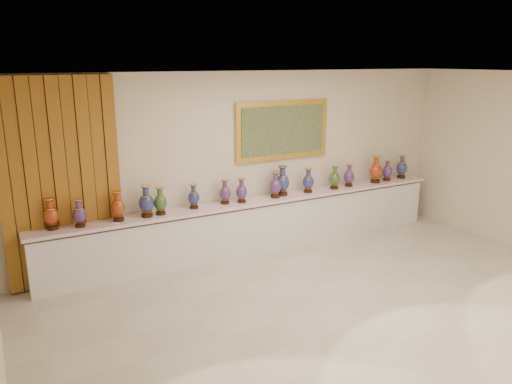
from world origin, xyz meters
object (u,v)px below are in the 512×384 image
at_px(vase_2, 118,208).
at_px(counter, 257,225).
at_px(vase_0, 51,215).
at_px(vase_1, 79,214).

bearing_deg(vase_2, counter, 1.25).
bearing_deg(counter, vase_0, 179.66).
xyz_separation_m(counter, vase_1, (-2.86, -0.06, 0.64)).
distance_m(counter, vase_0, 3.28).
height_order(vase_1, vase_2, vase_2).
bearing_deg(counter, vase_2, -178.75).
distance_m(vase_1, vase_2, 0.54).
distance_m(vase_0, vase_2, 0.90).
bearing_deg(vase_1, counter, 1.16).
relative_size(vase_0, vase_1, 1.10).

